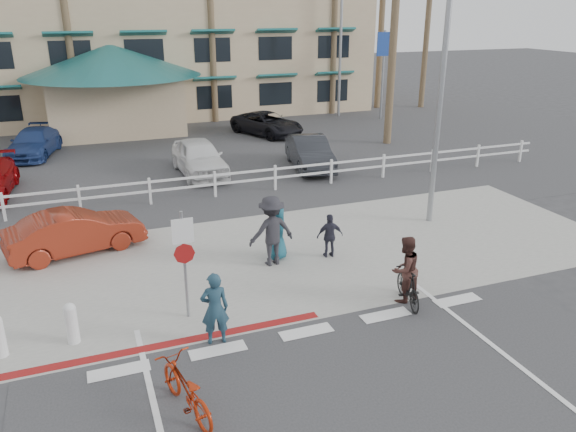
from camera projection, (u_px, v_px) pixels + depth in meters
name	position (u px, v px, depth m)	size (l,w,h in m)	color
ground	(317.00, 347.00, 11.87)	(140.00, 140.00, 0.00)	#333335
bike_path	(362.00, 405.00, 10.11)	(12.00, 16.00, 0.01)	#333335
sidewalk_plaza	(253.00, 262.00, 15.80)	(22.00, 7.00, 0.01)	gray
cross_street	(218.00, 215.00, 19.30)	(40.00, 5.00, 0.01)	#333335
parking_lot	(171.00, 152.00, 27.62)	(50.00, 16.00, 0.01)	#333335
curb_red	(165.00, 345.00, 11.91)	(7.00, 0.25, 0.02)	maroon
rail_fence	(218.00, 184.00, 21.05)	(29.40, 0.16, 1.00)	silver
building	(161.00, 24.00, 37.68)	(28.00, 16.00, 11.30)	tan
sign_post	(184.00, 260.00, 12.52)	(0.50, 0.10, 2.90)	gray
bollard_0	(72.00, 323.00, 11.85)	(0.26, 0.26, 0.95)	silver
streetlight_0	(442.00, 84.00, 17.26)	(0.60, 2.00, 9.00)	gray
streetlight_1	(341.00, 40.00, 35.20)	(0.60, 2.00, 9.50)	gray
info_sign	(383.00, 74.00, 34.80)	(1.20, 0.16, 5.60)	navy
palm_3	(64.00, 1.00, 29.96)	(4.00, 4.00, 14.00)	black
palm_5	(211.00, 11.00, 32.80)	(4.00, 4.00, 13.00)	black
palm_7	(335.00, 2.00, 35.29)	(4.00, 4.00, 14.00)	black
palm_9	(429.00, 10.00, 37.79)	(4.00, 4.00, 13.00)	black
palm_11	(396.00, 1.00, 27.07)	(4.00, 4.00, 14.00)	black
bike_red	(186.00, 389.00, 9.79)	(0.65, 1.85, 0.97)	#922008
rider_red	(215.00, 308.00, 11.75)	(0.60, 0.39, 1.64)	#1E3A4C
bike_black	(408.00, 286.00, 13.44)	(0.43, 1.52, 0.92)	black
rider_black	(405.00, 269.00, 13.47)	(0.81, 0.63, 1.67)	#40231E
pedestrian_a	(272.00, 231.00, 15.34)	(1.28, 0.74, 1.99)	#25242A
pedestrian_child	(330.00, 236.00, 15.91)	(0.76, 0.32, 1.30)	#272735
pedestrian_b	(278.00, 233.00, 15.77)	(0.77, 0.50, 1.58)	#185063
car_white_sedan	(75.00, 232.00, 16.22)	(1.34, 3.85, 1.27)	maroon
lot_car_2	(199.00, 157.00, 23.81)	(1.77, 4.39, 1.50)	silver
lot_car_3	(310.00, 153.00, 24.74)	(1.48, 4.25, 1.40)	#212328
lot_car_4	(34.00, 143.00, 26.78)	(1.79, 4.41, 1.28)	navy
lot_car_5	(267.00, 124.00, 31.21)	(2.08, 4.51, 1.25)	black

